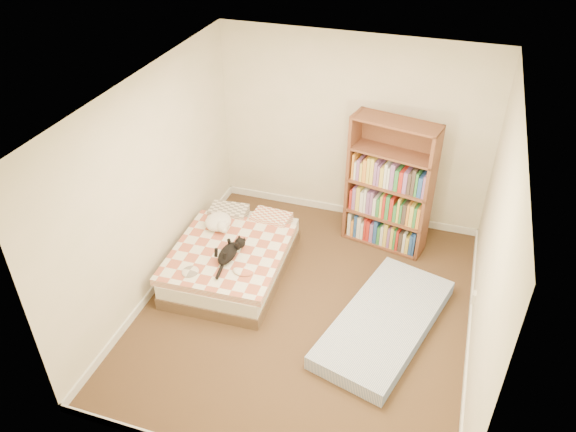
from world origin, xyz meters
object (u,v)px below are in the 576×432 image
(bed, at_px, (234,256))
(floor_mattress, at_px, (385,323))
(bookshelf, at_px, (388,201))
(black_cat, at_px, (229,252))
(white_dog, at_px, (219,222))

(bed, xyz_separation_m, floor_mattress, (1.89, -0.40, -0.12))
(bookshelf, distance_m, floor_mattress, 1.66)
(bookshelf, height_order, black_cat, bookshelf)
(floor_mattress, bearing_deg, white_dog, 179.26)
(bed, bearing_deg, floor_mattress, -14.22)
(white_dog, bearing_deg, black_cat, -54.75)
(bed, xyz_separation_m, black_cat, (0.06, -0.24, 0.27))
(bookshelf, relative_size, white_dog, 4.78)
(bookshelf, xyz_separation_m, black_cat, (-1.55, -1.39, -0.13))
(bed, bearing_deg, white_dog, 138.15)
(bed, height_order, bookshelf, bookshelf)
(bed, relative_size, white_dog, 4.92)
(bookshelf, height_order, white_dog, bookshelf)
(floor_mattress, xyz_separation_m, white_dog, (-2.17, 0.63, 0.41))
(floor_mattress, relative_size, white_dog, 5.24)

